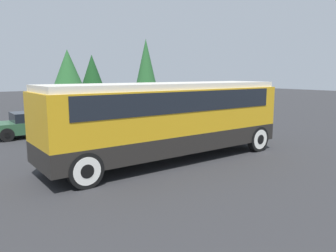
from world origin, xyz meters
TOP-DOWN VIEW (x-y plane):
  - ground_plane at (0.00, 0.00)m, footprint 120.00×120.00m
  - tour_bus at (0.10, 0.00)m, footprint 9.95×2.63m
  - parked_car_near at (5.16, 8.49)m, footprint 4.60×1.82m
  - parked_car_mid at (-2.65, 8.49)m, footprint 4.61×1.84m
  - tree_left at (2.83, 18.78)m, footprint 3.21×3.21m
  - tree_center at (11.72, 19.81)m, footprint 2.23×2.23m
  - tree_right at (5.68, 20.08)m, footprint 2.13×2.13m

SIDE VIEW (x-z plane):
  - ground_plane at x=0.00m, z-range 0.00..0.00m
  - parked_car_near at x=5.16m, z-range 0.00..1.35m
  - parked_car_mid at x=-2.65m, z-range 0.01..1.36m
  - tour_bus at x=0.10m, z-range 0.32..3.36m
  - tree_left at x=2.83m, z-range 0.76..6.29m
  - tree_right at x=5.68m, z-range 1.06..6.30m
  - tree_center at x=11.72m, z-range 1.04..8.12m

